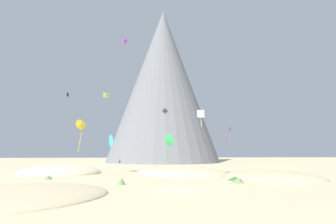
# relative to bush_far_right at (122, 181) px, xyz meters

# --- Properties ---
(ground_plane) EXTENTS (400.00, 400.00, 0.00)m
(ground_plane) POSITION_rel_bush_far_right_xyz_m (6.55, -6.33, -0.44)
(ground_plane) COLOR beige
(dune_foreground_left) EXTENTS (23.54, 24.69, 3.23)m
(dune_foreground_left) POSITION_rel_bush_far_right_xyz_m (10.57, 17.05, -0.44)
(dune_foreground_left) COLOR #CCBA8E
(dune_foreground_left) RESTS_ON ground_plane
(dune_foreground_right) EXTENTS (25.74, 26.41, 1.84)m
(dune_foreground_right) POSITION_rel_bush_far_right_xyz_m (-10.07, -9.87, -0.44)
(dune_foreground_right) COLOR #CCBA8E
(dune_foreground_right) RESTS_ON ground_plane
(dune_midground) EXTENTS (20.11, 19.24, 3.61)m
(dune_midground) POSITION_rel_bush_far_right_xyz_m (-13.12, 21.13, -0.44)
(dune_midground) COLOR beige
(dune_midground) RESTS_ON ground_plane
(dune_back_low) EXTENTS (19.20, 22.22, 2.33)m
(dune_back_low) POSITION_rel_bush_far_right_xyz_m (24.43, 8.09, -0.44)
(dune_back_low) COLOR #C6B284
(dune_back_low) RESTS_ON ground_plane
(bush_far_right) EXTENTS (1.37, 1.37, 0.89)m
(bush_far_right) POSITION_rel_bush_far_right_xyz_m (0.00, 0.00, 0.00)
(bush_far_right) COLOR #568442
(bush_far_right) RESTS_ON ground_plane
(bush_far_left) EXTENTS (1.74, 1.74, 0.72)m
(bush_far_left) POSITION_rel_bush_far_right_xyz_m (3.64, 17.58, -0.08)
(bush_far_left) COLOR #477238
(bush_far_left) RESTS_ON ground_plane
(bush_ridge_crest) EXTENTS (3.28, 3.28, 0.59)m
(bush_ridge_crest) POSITION_rel_bush_far_right_xyz_m (23.41, 9.94, -0.15)
(bush_ridge_crest) COLOR #568442
(bush_ridge_crest) RESTS_ON ground_plane
(bush_low_patch) EXTENTS (3.03, 3.03, 0.57)m
(bush_low_patch) POSITION_rel_bush_far_right_xyz_m (16.85, 4.27, -0.16)
(bush_low_patch) COLOR #386633
(bush_low_patch) RESTS_ON ground_plane
(bush_near_left) EXTENTS (1.77, 1.77, 0.65)m
(bush_near_left) POSITION_rel_bush_far_right_xyz_m (-11.83, 9.08, -0.12)
(bush_near_left) COLOR #568442
(bush_near_left) RESTS_ON ground_plane
(bush_near_right) EXTENTS (1.77, 1.77, 0.69)m
(bush_near_right) POSITION_rel_bush_far_right_xyz_m (15.96, 0.54, -0.10)
(bush_near_right) COLOR #668C4C
(bush_near_right) RESTS_ON ground_plane
(rock_massif) EXTENTS (57.85, 57.85, 67.92)m
(rock_massif) POSITION_rel_bush_far_right_xyz_m (12.51, 85.30, 31.90)
(rock_massif) COLOR slate
(rock_massif) RESTS_ON ground_plane
(kite_white_low) EXTENTS (1.68, 1.69, 2.92)m
(kite_white_low) POSITION_rel_bush_far_right_xyz_m (13.62, 12.42, 10.73)
(kite_white_low) COLOR white
(kite_lime_mid) EXTENTS (1.34, 1.37, 1.18)m
(kite_lime_mid) POSITION_rel_bush_far_right_xyz_m (-5.83, 32.78, 17.86)
(kite_lime_mid) COLOR #8CD133
(kite_cyan_low) EXTENTS (1.33, 2.37, 6.73)m
(kite_cyan_low) POSITION_rel_bush_far_right_xyz_m (-3.28, 22.06, 6.12)
(kite_cyan_low) COLOR #33BCDB
(kite_magenta_low) EXTENTS (1.15, 1.34, 4.54)m
(kite_magenta_low) POSITION_rel_bush_far_right_xyz_m (30.82, 48.51, 10.83)
(kite_magenta_low) COLOR #D1339E
(kite_green_low) EXTENTS (2.23, 2.61, 6.84)m
(kite_green_low) POSITION_rel_bush_far_right_xyz_m (8.48, 20.27, 6.18)
(kite_green_low) COLOR green
(kite_violet_high) EXTENTS (1.64, 1.62, 3.45)m
(kite_violet_high) POSITION_rel_bush_far_right_xyz_m (-2.33, 50.97, 39.16)
(kite_violet_high) COLOR purple
(kite_black_mid) EXTENTS (0.56, 1.52, 1.49)m
(kite_black_mid) POSITION_rel_bush_far_right_xyz_m (-19.24, 51.01, 21.32)
(kite_black_mid) COLOR black
(kite_yellow_low) EXTENTS (1.92, 1.92, 6.09)m
(kite_yellow_low) POSITION_rel_bush_far_right_xyz_m (-8.35, 15.22, 8.73)
(kite_yellow_low) COLOR yellow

